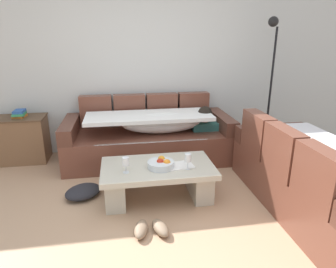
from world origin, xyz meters
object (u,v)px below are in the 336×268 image
at_px(couch_along_wall, 151,137).
at_px(book_stack_on_cabinet, 19,114).
at_px(coffee_table, 158,177).
at_px(fruit_bowl, 161,164).
at_px(wine_glass_near_left, 126,162).
at_px(floor_lamp, 270,78).
at_px(couch_near_window, 313,179).
at_px(open_magazine, 180,165).
at_px(wine_glass_near_right, 188,158).
at_px(pair_of_shoes, 151,228).
at_px(crumpled_garment, 83,192).
at_px(side_cabinet, 21,139).

distance_m(couch_along_wall, book_stack_on_cabinet, 1.83).
bearing_deg(coffee_table, fruit_bowl, -58.54).
bearing_deg(fruit_bowl, book_stack_on_cabinet, 142.04).
distance_m(wine_glass_near_left, floor_lamp, 2.60).
bearing_deg(couch_near_window, floor_lamp, -10.50).
bearing_deg(open_magazine, book_stack_on_cabinet, 136.68).
relative_size(couch_near_window, wine_glass_near_right, 12.11).
distance_m(wine_glass_near_right, pair_of_shoes, 0.80).
distance_m(wine_glass_near_right, book_stack_on_cabinet, 2.50).
bearing_deg(coffee_table, couch_near_window, -17.68).
xyz_separation_m(wine_glass_near_left, wine_glass_near_right, (0.64, -0.01, 0.00)).
distance_m(couch_near_window, book_stack_on_cabinet, 3.72).
relative_size(floor_lamp, pair_of_shoes, 5.56).
distance_m(coffee_table, wine_glass_near_right, 0.41).
distance_m(wine_glass_near_left, crumpled_garment, 0.70).
height_order(couch_along_wall, wine_glass_near_left, couch_along_wall).
height_order(couch_along_wall, couch_near_window, same).
bearing_deg(wine_glass_near_left, couch_along_wall, 72.08).
relative_size(wine_glass_near_left, open_magazine, 0.59).
bearing_deg(open_magazine, wine_glass_near_left, 178.56).
height_order(fruit_bowl, open_magazine, fruit_bowl).
relative_size(book_stack_on_cabinet, pair_of_shoes, 0.63).
relative_size(fruit_bowl, crumpled_garment, 0.70).
height_order(coffee_table, side_cabinet, side_cabinet).
bearing_deg(wine_glass_near_right, side_cabinet, 145.00).
height_order(coffee_table, wine_glass_near_left, wine_glass_near_left).
relative_size(couch_near_window, side_cabinet, 2.79).
bearing_deg(wine_glass_near_right, couch_along_wall, 101.56).
height_order(wine_glass_near_left, floor_lamp, floor_lamp).
xyz_separation_m(coffee_table, wine_glass_near_right, (0.30, -0.13, 0.26)).
height_order(book_stack_on_cabinet, crumpled_garment, book_stack_on_cabinet).
height_order(side_cabinet, pair_of_shoes, side_cabinet).
bearing_deg(open_magazine, pair_of_shoes, -132.36).
xyz_separation_m(wine_glass_near_left, crumpled_garment, (-0.48, 0.26, -0.44)).
xyz_separation_m(coffee_table, wine_glass_near_left, (-0.34, -0.12, 0.26)).
xyz_separation_m(couch_near_window, book_stack_on_cabinet, (-3.24, 1.80, 0.35)).
bearing_deg(side_cabinet, fruit_bowl, -37.31).
height_order(couch_along_wall, open_magazine, couch_along_wall).
bearing_deg(floor_lamp, couch_near_window, -100.50).
xyz_separation_m(coffee_table, side_cabinet, (-1.76, 1.32, 0.08)).
relative_size(couch_near_window, open_magazine, 7.18).
height_order(book_stack_on_cabinet, floor_lamp, floor_lamp).
relative_size(couch_along_wall, fruit_bowl, 8.22).
xyz_separation_m(wine_glass_near_right, floor_lamp, (1.52, 1.32, 0.62)).
height_order(open_magazine, side_cabinet, side_cabinet).
bearing_deg(wine_glass_near_left, crumpled_garment, 151.47).
height_order(floor_lamp, pair_of_shoes, floor_lamp).
distance_m(fruit_bowl, floor_lamp, 2.29).
height_order(wine_glass_near_right, crumpled_garment, wine_glass_near_right).
relative_size(couch_near_window, floor_lamp, 1.03).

